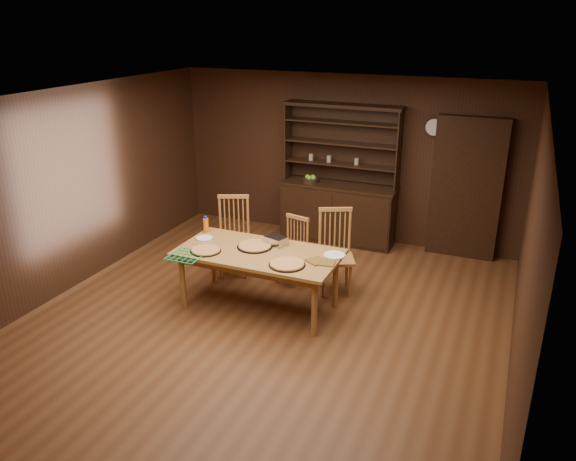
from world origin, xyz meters
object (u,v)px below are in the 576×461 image
at_px(china_hutch, 338,205).
at_px(chair_center, 294,248).
at_px(chair_right, 335,248).
at_px(chair_left, 234,232).
at_px(juice_bottle, 206,225).
at_px(dining_table, 259,257).

bearing_deg(china_hutch, chair_center, -93.09).
distance_m(china_hutch, chair_center, 1.66).
xyz_separation_m(china_hutch, chair_right, (0.50, -1.68, -0.01)).
height_order(china_hutch, chair_center, china_hutch).
height_order(chair_left, chair_center, chair_left).
xyz_separation_m(china_hutch, juice_bottle, (-1.11, -2.20, 0.26)).
height_order(chair_right, juice_bottle, chair_right).
bearing_deg(chair_right, chair_left, 155.99).
distance_m(dining_table, chair_left, 1.13).
distance_m(china_hutch, chair_right, 1.75).
bearing_deg(chair_left, china_hutch, 37.20).
relative_size(dining_table, chair_right, 1.78).
xyz_separation_m(dining_table, chair_right, (0.70, 0.84, -0.08)).
relative_size(dining_table, chair_left, 1.78).
xyz_separation_m(china_hutch, chair_left, (-0.98, -1.70, -0.01)).
distance_m(chair_left, juice_bottle, 0.58).
relative_size(dining_table, chair_center, 2.15).
height_order(chair_center, chair_right, chair_right).
xyz_separation_m(chair_center, chair_right, (0.59, -0.02, 0.11)).
height_order(chair_left, chair_right, chair_right).
bearing_deg(chair_left, chair_right, -22.12).
relative_size(china_hutch, juice_bottle, 9.80).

